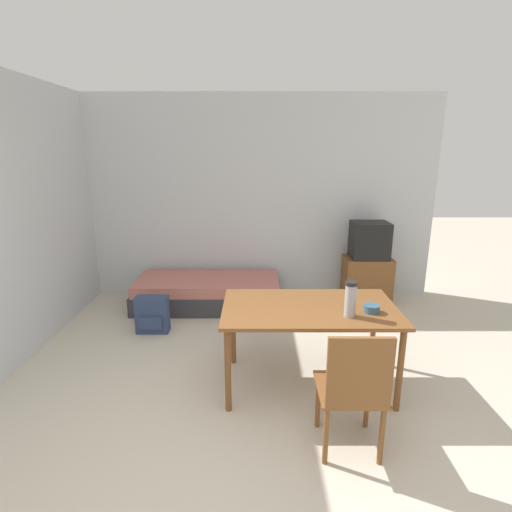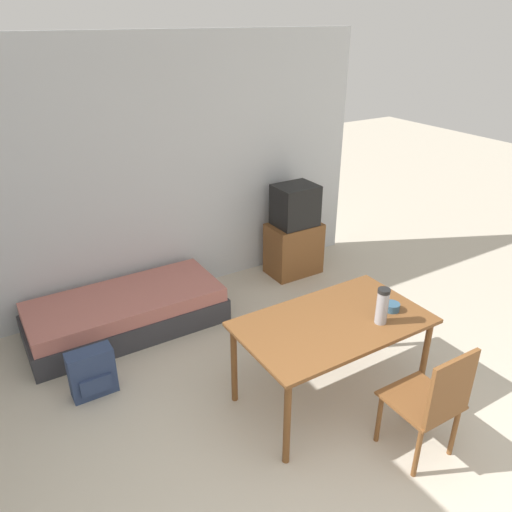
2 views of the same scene
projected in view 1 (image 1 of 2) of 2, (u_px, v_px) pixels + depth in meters
name	position (u px, v px, depth m)	size (l,w,h in m)	color
wall_back	(243.00, 198.00, 5.40)	(5.15, 0.06, 2.70)	silver
wall_left	(6.00, 223.00, 3.63)	(0.06, 4.60, 2.70)	silver
daybed	(207.00, 292.00, 5.21)	(1.88, 0.81, 0.38)	#333338
tv	(366.00, 266.00, 5.26)	(0.61, 0.41, 1.09)	brown
dining_table	(308.00, 315.00, 3.35)	(1.45, 0.85, 0.73)	brown
wooden_chair	(353.00, 387.00, 2.58)	(0.44, 0.44, 0.92)	brown
thermos_flask	(349.00, 297.00, 3.10)	(0.09, 0.09, 0.29)	#99999E
mate_bowl	(371.00, 308.00, 3.21)	(0.13, 0.13, 0.06)	#335670
backpack	(151.00, 315.00, 4.46)	(0.36, 0.19, 0.42)	navy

